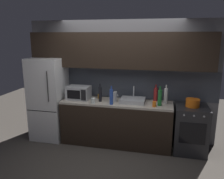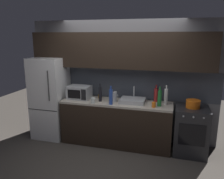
% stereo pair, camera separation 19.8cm
% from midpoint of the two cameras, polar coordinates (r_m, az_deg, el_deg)
% --- Properties ---
extents(ground_plane, '(10.00, 10.00, 0.00)m').
position_cam_midpoint_polar(ground_plane, '(4.07, -3.21, -18.93)').
color(ground_plane, '#3D3833').
extents(back_wall, '(3.95, 0.44, 2.50)m').
position_cam_midpoint_polar(back_wall, '(4.64, 0.69, 5.63)').
color(back_wall, slate).
rests_on(back_wall, ground).
extents(counter_run, '(2.21, 0.60, 0.90)m').
position_cam_midpoint_polar(counter_run, '(4.64, -0.15, -8.42)').
color(counter_run, black).
rests_on(counter_run, ground).
extents(refrigerator, '(0.68, 0.69, 1.74)m').
position_cam_midpoint_polar(refrigerator, '(5.04, -16.80, -2.21)').
color(refrigerator, white).
rests_on(refrigerator, ground).
extents(oven_range, '(0.60, 0.62, 0.90)m').
position_cam_midpoint_polar(oven_range, '(4.56, 18.04, -9.55)').
color(oven_range, '#232326').
rests_on(oven_range, ground).
extents(microwave, '(0.46, 0.35, 0.27)m').
position_cam_midpoint_polar(microwave, '(4.72, -9.63, -0.79)').
color(microwave, '#A8AAAF').
rests_on(microwave, counter_run).
extents(sink_basin, '(0.48, 0.38, 0.30)m').
position_cam_midpoint_polar(sink_basin, '(4.45, 3.98, -2.74)').
color(sink_basin, '#ADAFB5').
rests_on(sink_basin, counter_run).
extents(kettle, '(0.17, 0.13, 0.22)m').
position_cam_midpoint_polar(kettle, '(4.49, -0.89, -1.80)').
color(kettle, '#B7BABF').
rests_on(kettle, counter_run).
extents(wine_bottle_dark, '(0.06, 0.06, 0.36)m').
position_cam_midpoint_polar(wine_bottle_dark, '(4.48, -4.28, -1.19)').
color(wine_bottle_dark, black).
rests_on(wine_bottle_dark, counter_run).
extents(wine_bottle_red, '(0.08, 0.08, 0.34)m').
position_cam_midpoint_polar(wine_bottle_red, '(4.56, 9.76, -1.22)').
color(wine_bottle_red, '#A82323').
rests_on(wine_bottle_red, counter_run).
extents(wine_bottle_green, '(0.08, 0.08, 0.37)m').
position_cam_midpoint_polar(wine_bottle_green, '(4.28, 10.74, -2.02)').
color(wine_bottle_green, '#1E6B2D').
rests_on(wine_bottle_green, counter_run).
extents(wine_bottle_white, '(0.07, 0.07, 0.37)m').
position_cam_midpoint_polar(wine_bottle_white, '(4.42, 12.22, -1.57)').
color(wine_bottle_white, silver).
rests_on(wine_bottle_white, counter_run).
extents(wine_bottle_blue, '(0.07, 0.07, 0.36)m').
position_cam_midpoint_polar(wine_bottle_blue, '(4.28, -1.50, -1.85)').
color(wine_bottle_blue, '#234299').
rests_on(wine_bottle_blue, counter_run).
extents(mug_amber, '(0.08, 0.08, 0.09)m').
position_cam_midpoint_polar(mug_amber, '(4.73, -4.39, -1.75)').
color(mug_amber, '#B27019').
rests_on(mug_amber, counter_run).
extents(mug_orange, '(0.07, 0.07, 0.10)m').
position_cam_midpoint_polar(mug_orange, '(4.22, 9.34, -3.69)').
color(mug_orange, orange).
rests_on(mug_orange, counter_run).
extents(mug_clear, '(0.08, 0.08, 0.10)m').
position_cam_midpoint_polar(mug_clear, '(4.40, -6.11, -2.86)').
color(mug_clear, silver).
rests_on(mug_clear, counter_run).
extents(cooking_pot, '(0.25, 0.25, 0.15)m').
position_cam_midpoint_polar(cooking_pot, '(4.39, 18.54, -3.23)').
color(cooking_pot, orange).
rests_on(cooking_pot, oven_range).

